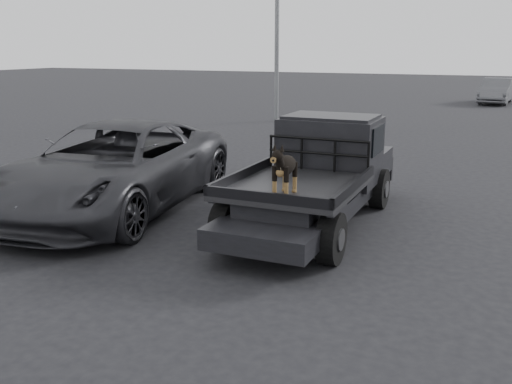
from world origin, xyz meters
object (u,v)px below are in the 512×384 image
at_px(flatbed_ute, 313,198).
at_px(distant_car_a, 496,91).
at_px(parked_suv, 114,167).
at_px(dog, 285,169).

distance_m(flatbed_ute, distant_car_a, 25.00).
bearing_deg(parked_suv, flatbed_ute, 2.28).
bearing_deg(dog, flatbed_ute, 92.62).
xyz_separation_m(dog, parked_suv, (-3.80, 0.97, -0.47)).
height_order(flatbed_ute, parked_suv, parked_suv).
bearing_deg(dog, distant_car_a, 85.31).
relative_size(flatbed_ute, distant_car_a, 1.32).
height_order(flatbed_ute, dog, dog).
distance_m(dog, distant_car_a, 26.58).
relative_size(dog, distant_car_a, 0.18).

